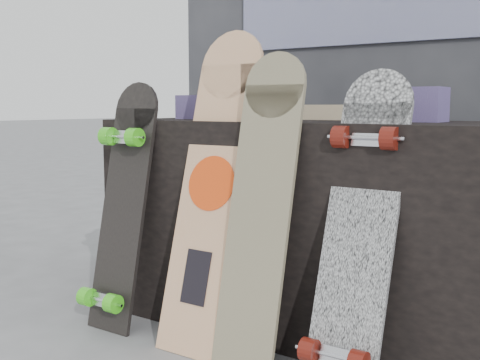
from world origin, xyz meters
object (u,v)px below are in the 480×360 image
Objects in this scene: longboard_geisha at (214,179)px; skateboard_dark at (122,202)px; longboard_cascadia at (359,224)px; longboard_celtic at (261,199)px; vendor_table at (309,225)px.

longboard_geisha is 0.41m from skateboard_dark.
longboard_cascadia is 1.03× the size of skateboard_dark.
longboard_geisha is at bearing 168.43° from longboard_celtic.
longboard_cascadia is (0.33, 0.03, -0.05)m from longboard_celtic.
longboard_geisha is at bearing -123.48° from vendor_table.
longboard_cascadia is 0.96m from skateboard_dark.
longboard_celtic is at bearing -174.07° from longboard_cascadia.
longboard_geisha is 0.57m from longboard_cascadia.
vendor_table is at bearing 56.52° from longboard_geisha.
longboard_celtic is 0.33m from longboard_cascadia.
vendor_table is 0.40m from longboard_celtic.
longboard_geisha is 0.24m from longboard_celtic.
longboard_geisha is at bearing 178.64° from longboard_cascadia.
skateboard_dark is at bearing -176.91° from longboard_cascadia.
vendor_table is at bearing 32.64° from skateboard_dark.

